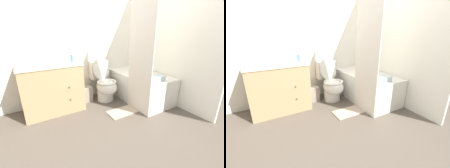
{
  "view_description": "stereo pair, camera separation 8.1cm",
  "coord_description": "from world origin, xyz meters",
  "views": [
    {
      "loc": [
        -1.15,
        -1.38,
        1.39
      ],
      "look_at": [
        0.11,
        0.7,
        0.52
      ],
      "focal_mm": 24.0,
      "sensor_mm": 36.0,
      "label": 1
    },
    {
      "loc": [
        -1.08,
        -1.42,
        1.39
      ],
      "look_at": [
        0.11,
        0.7,
        0.52
      ],
      "focal_mm": 24.0,
      "sensor_mm": 36.0,
      "label": 2
    }
  ],
  "objects": [
    {
      "name": "tissue_box",
      "position": [
        -0.57,
        1.24,
        0.91
      ],
      "size": [
        0.13,
        0.12,
        0.11
      ],
      "color": "white",
      "rests_on": "vanity_cabinet"
    },
    {
      "name": "ground_plane",
      "position": [
        0.0,
        0.0,
        0.0
      ],
      "size": [
        14.0,
        14.0,
        0.0
      ],
      "primitive_type": "plane",
      "color": "brown"
    },
    {
      "name": "hand_towel_folded",
      "position": [
        -1.13,
        1.1,
        0.9
      ],
      "size": [
        0.21,
        0.12,
        0.06
      ],
      "color": "silver",
      "rests_on": "vanity_cabinet"
    },
    {
      "name": "bath_mat",
      "position": [
        0.25,
        0.54,
        0.01
      ],
      "size": [
        0.55,
        0.3,
        0.02
      ],
      "color": "tan",
      "rests_on": "ground_plane"
    },
    {
      "name": "soap_dispenser",
      "position": [
        -0.38,
        1.26,
        0.93
      ],
      "size": [
        0.05,
        0.05,
        0.15
      ],
      "color": "#4C7AB2",
      "rests_on": "vanity_cabinet"
    },
    {
      "name": "wastebasket",
      "position": [
        -0.12,
        1.32,
        0.15
      ],
      "size": [
        0.21,
        0.18,
        0.3
      ],
      "color": "gray",
      "rests_on": "ground_plane"
    },
    {
      "name": "vanity_cabinet",
      "position": [
        -0.77,
        1.26,
        0.44
      ],
      "size": [
        1.0,
        0.6,
        0.87
      ],
      "color": "tan",
      "rests_on": "ground_plane"
    },
    {
      "name": "toilet",
      "position": [
        0.23,
        1.19,
        0.35
      ],
      "size": [
        0.4,
        0.67,
        0.87
      ],
      "color": "silver",
      "rests_on": "ground_plane"
    },
    {
      "name": "wall_back",
      "position": [
        -0.01,
        1.57,
        1.25
      ],
      "size": [
        8.0,
        0.06,
        2.5
      ],
      "color": "white",
      "rests_on": "ground_plane"
    },
    {
      "name": "wall_right",
      "position": [
        1.3,
        0.77,
        1.25
      ],
      "size": [
        0.05,
        2.55,
        2.5
      ],
      "color": "white",
      "rests_on": "ground_plane"
    },
    {
      "name": "bath_towel_folded",
      "position": [
        0.77,
        0.36,
        0.6
      ],
      "size": [
        0.35,
        0.19,
        0.09
      ],
      "color": "silver",
      "rests_on": "bathtub"
    },
    {
      "name": "bathtub",
      "position": [
        0.9,
        0.86,
        0.28
      ],
      "size": [
        0.74,
        1.37,
        0.55
      ],
      "color": "silver",
      "rests_on": "ground_plane"
    },
    {
      "name": "sink_faucet",
      "position": [
        -0.77,
        1.47,
        0.9
      ],
      "size": [
        0.14,
        0.12,
        0.12
      ],
      "color": "silver",
      "rests_on": "vanity_cabinet"
    },
    {
      "name": "shower_curtain",
      "position": [
        0.51,
        0.46,
        0.98
      ],
      "size": [
        0.01,
        0.58,
        1.95
      ],
      "color": "silver",
      "rests_on": "ground_plane"
    }
  ]
}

